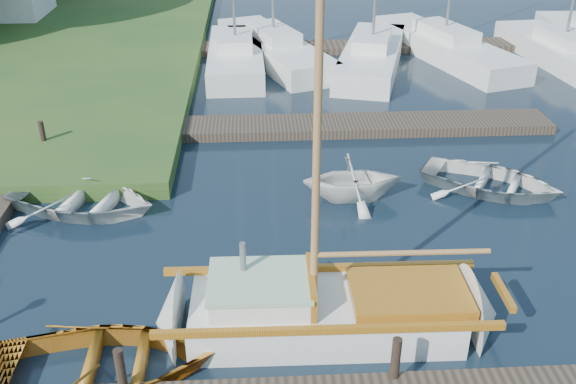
{
  "coord_description": "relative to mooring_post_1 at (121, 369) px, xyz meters",
  "views": [
    {
      "loc": [
        -0.74,
        -12.94,
        8.1
      ],
      "look_at": [
        0.0,
        0.0,
        1.2
      ],
      "focal_mm": 40.0,
      "sensor_mm": 36.0,
      "label": 1
    }
  ],
  "objects": [
    {
      "name": "ground",
      "position": [
        3.0,
        5.0,
        -0.7
      ],
      "size": [
        160.0,
        160.0,
        0.0
      ],
      "primitive_type": "plane",
      "color": "black",
      "rests_on": "ground"
    },
    {
      "name": "far_dock",
      "position": [
        5.0,
        11.5,
        -0.55
      ],
      "size": [
        14.0,
        1.6,
        0.3
      ],
      "primitive_type": "cube",
      "color": "#2F271D",
      "rests_on": "ground"
    },
    {
      "name": "pontoon",
      "position": [
        13.0,
        21.0,
        -0.55
      ],
      "size": [
        30.0,
        1.6,
        0.3
      ],
      "primitive_type": "cube",
      "color": "#2F271D",
      "rests_on": "ground"
    },
    {
      "name": "mooring_post_1",
      "position": [
        0.0,
        0.0,
        0.0
      ],
      "size": [
        0.16,
        0.16,
        0.8
      ],
      "primitive_type": "cylinder",
      "color": "black",
      "rests_on": "near_dock"
    },
    {
      "name": "mooring_post_2",
      "position": [
        4.5,
        0.0,
        0.0
      ],
      "size": [
        0.16,
        0.16,
        0.8
      ],
      "primitive_type": "cylinder",
      "color": "black",
      "rests_on": "near_dock"
    },
    {
      "name": "mooring_post_5",
      "position": [
        -4.0,
        10.0,
        0.0
      ],
      "size": [
        0.16,
        0.16,
        0.8
      ],
      "primitive_type": "cylinder",
      "color": "black",
      "rests_on": "left_dock"
    },
    {
      "name": "sailboat",
      "position": [
        3.65,
        1.65,
        -0.36
      ],
      "size": [
        7.18,
        2.09,
        9.83
      ],
      "rotation": [
        0.0,
        0.0,
        -0.02
      ],
      "color": "white",
      "rests_on": "ground"
    },
    {
      "name": "dinghy",
      "position": [
        -0.45,
        0.63,
        -0.3
      ],
      "size": [
        3.88,
        2.79,
        0.8
      ],
      "primitive_type": "imported",
      "rotation": [
        0.0,
        0.0,
        1.58
      ],
      "color": "brown",
      "rests_on": "ground"
    },
    {
      "name": "tender_a",
      "position": [
        -2.15,
        6.58,
        -0.3
      ],
      "size": [
        4.52,
        3.79,
        0.8
      ],
      "primitive_type": "imported",
      "rotation": [
        0.0,
        0.0,
        1.27
      ],
      "color": "white",
      "rests_on": "ground"
    },
    {
      "name": "tender_b",
      "position": [
        4.79,
        6.78,
        -0.02
      ],
      "size": [
        2.65,
        2.3,
        1.37
      ],
      "primitive_type": "imported",
      "rotation": [
        0.0,
        0.0,
        1.6
      ],
      "color": "white",
      "rests_on": "ground"
    },
    {
      "name": "tender_c",
      "position": [
        8.58,
        7.06,
        -0.32
      ],
      "size": [
        4.48,
        4.13,
        0.76
      ],
      "primitive_type": "imported",
      "rotation": [
        0.0,
        0.0,
        1.03
      ],
      "color": "white",
      "rests_on": "ground"
    },
    {
      "name": "marina_boat_0",
      "position": [
        1.57,
        18.57,
        -0.13
      ],
      "size": [
        2.3,
        7.56,
        10.35
      ],
      "rotation": [
        0.0,
        0.0,
        1.58
      ],
      "color": "white",
      "rests_on": "ground"
    },
    {
      "name": "marina_boat_1",
      "position": [
        3.2,
        19.76,
        -0.14
      ],
      "size": [
        5.14,
        9.2,
        10.48
      ],
      "rotation": [
        0.0,
        0.0,
        1.92
      ],
      "color": "white",
      "rests_on": "ground"
    },
    {
      "name": "marina_boat_2",
      "position": [
        7.29,
        18.33,
        -0.12
      ],
      "size": [
        4.38,
        8.59,
        11.97
      ],
      "rotation": [
        0.0,
        0.0,
        1.29
      ],
      "color": "white",
      "rests_on": "ground"
    },
    {
      "name": "marina_boat_3",
      "position": [
        10.75,
        19.65,
        -0.14
      ],
      "size": [
        4.94,
        9.7,
        10.95
      ],
      "rotation": [
        0.0,
        0.0,
        1.88
      ],
      "color": "white",
      "rests_on": "ground"
    },
    {
      "name": "marina_boat_4",
      "position": [
        15.53,
        18.3,
        -0.13
      ],
      "size": [
        3.04,
        8.73,
        11.55
      ],
      "rotation": [
        0.0,
        0.0,
        1.67
      ],
      "color": "white",
      "rests_on": "ground"
    }
  ]
}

